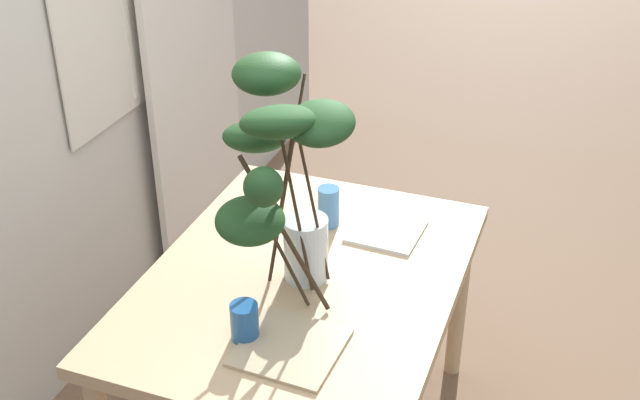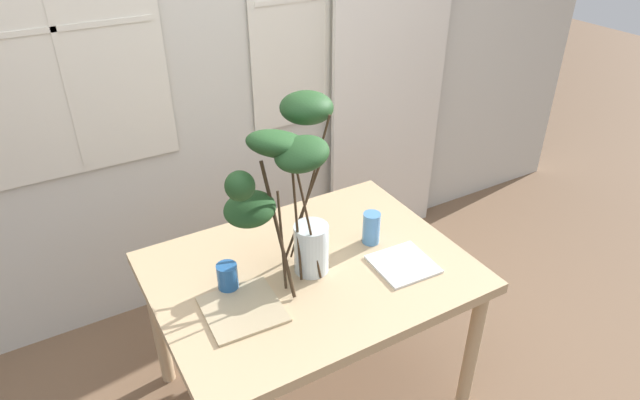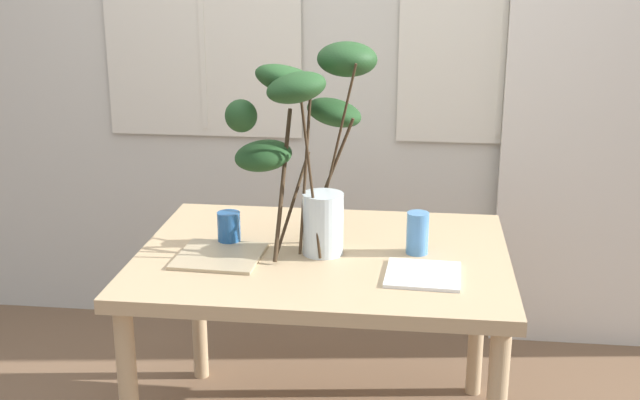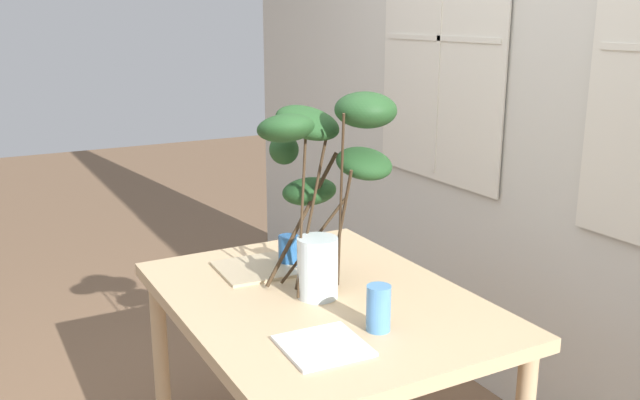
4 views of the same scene
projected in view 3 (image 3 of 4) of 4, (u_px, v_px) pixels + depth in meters
name	position (u px, v px, depth m)	size (l,w,h in m)	color
back_wall_with_windows	(351.00, 10.00, 3.53)	(5.21, 0.14, 2.88)	beige
curtain_sheer_side	(603.00, 57.00, 3.34)	(0.76, 0.03, 2.55)	silver
dining_table	(323.00, 274.00, 2.78)	(1.23, 0.94, 0.73)	tan
vase_with_branches	(307.00, 125.00, 2.68)	(0.54, 0.48, 0.69)	silver
drinking_glass_blue_left	(229.00, 228.00, 2.82)	(0.08, 0.08, 0.11)	#235693
drinking_glass_blue_right	(417.00, 233.00, 2.73)	(0.07, 0.07, 0.14)	#4C84BC
plate_square_left	(220.00, 256.00, 2.71)	(0.27, 0.27, 0.01)	tan
plate_square_right	(423.00, 275.00, 2.56)	(0.23, 0.23, 0.01)	white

